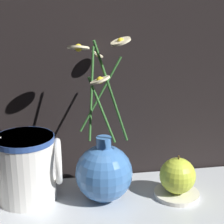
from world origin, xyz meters
name	(u,v)px	position (x,y,z in m)	size (l,w,h in m)	color
ground_plane	(115,206)	(0.00, 0.00, 0.00)	(6.00, 6.00, 0.00)	black
shelf	(115,203)	(0.00, 0.00, 0.01)	(0.82, 0.25, 0.01)	#B2B7BC
vase_with_flowers	(104,170)	(-0.02, 0.01, 0.08)	(0.14, 0.20, 0.37)	#3F72B7
ceramic_pitcher	(27,165)	(-0.19, 0.04, 0.09)	(0.15, 0.13, 0.16)	white
saucer_plate	(176,193)	(0.14, 0.00, 0.02)	(0.10, 0.10, 0.01)	silver
orange_fruit	(177,175)	(0.14, 0.00, 0.06)	(0.08, 0.08, 0.09)	#B7C638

